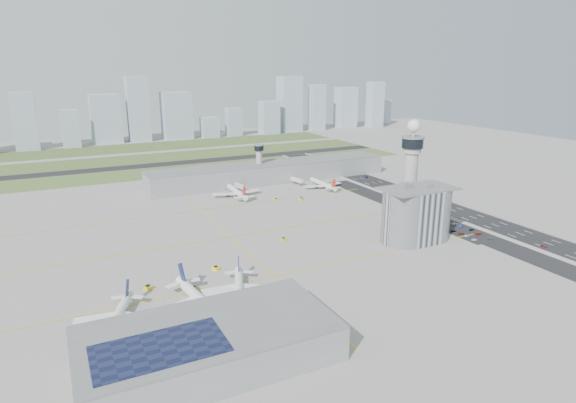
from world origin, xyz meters
name	(u,v)px	position (x,y,z in m)	size (l,w,h in m)	color
ground	(316,242)	(0.00, 0.00, 0.00)	(1000.00, 1000.00, 0.00)	#9E9B93
grass_strip_0	(180,171)	(-20.00, 225.00, 0.04)	(480.00, 50.00, 0.08)	#455E2C
grass_strip_1	(162,158)	(-20.00, 300.00, 0.04)	(480.00, 60.00, 0.08)	#425428
grass_strip_2	(148,147)	(-20.00, 380.00, 0.04)	(480.00, 70.00, 0.08)	#4A5F2D
runway	(171,164)	(-20.00, 262.00, 0.06)	(480.00, 22.00, 0.10)	black
highway	(466,215)	(115.00, 0.00, 0.05)	(28.00, 500.00, 0.10)	black
barrier_left	(450,217)	(101.00, 0.00, 0.60)	(0.60, 500.00, 1.20)	#9E9E99
barrier_right	(481,211)	(129.00, 0.00, 0.60)	(0.60, 500.00, 1.20)	#9E9E99
landside_road	(449,225)	(90.00, -10.00, 0.04)	(18.00, 260.00, 0.08)	black
parking_lot	(461,231)	(88.00, -22.00, 0.05)	(20.00, 44.00, 0.10)	black
taxiway_line_h_0	(274,276)	(-40.00, -30.00, 0.01)	(260.00, 0.60, 0.01)	yellow
taxiway_line_h_1	(230,237)	(-40.00, 30.00, 0.01)	(260.00, 0.60, 0.01)	yellow
taxiway_line_h_2	(200,210)	(-40.00, 90.00, 0.01)	(260.00, 0.60, 0.01)	yellow
taxiway_line_v	(230,237)	(-40.00, 30.00, 0.01)	(0.60, 260.00, 0.01)	yellow
control_tower	(411,167)	(72.00, 8.00, 35.04)	(14.00, 14.00, 64.50)	#ADAAA5
secondary_tower	(259,160)	(30.00, 150.00, 18.80)	(8.60, 8.60, 31.90)	#ADAAA5
admin_building	(416,214)	(51.99, -22.00, 15.30)	(42.00, 24.00, 33.50)	#B2B2B7
terminal_pier	(271,172)	(40.00, 148.00, 7.90)	(210.00, 32.00, 15.80)	gray
near_terminal	(208,344)	(-88.07, -82.02, 6.43)	(84.00, 42.00, 13.00)	gray
airplane_near_a	(116,312)	(-112.75, -44.11, 5.43)	(38.77, 32.96, 10.86)	white
airplane_near_b	(200,294)	(-80.05, -45.82, 6.32)	(45.12, 38.35, 12.63)	white
airplane_near_c	(239,284)	(-61.86, -41.42, 5.40)	(38.59, 32.80, 10.81)	white
airplane_far_a	(236,188)	(-4.59, 114.62, 6.26)	(44.71, 38.00, 12.52)	white
airplane_far_b	(323,181)	(67.49, 106.86, 5.50)	(39.31, 33.41, 11.01)	white
jet_bridge_near_0	(122,340)	(-113.00, -61.00, 2.85)	(14.00, 3.00, 5.70)	silver
jet_bridge_near_1	(205,321)	(-83.00, -61.00, 2.85)	(14.00, 3.00, 5.70)	silver
jet_bridge_near_2	(277,304)	(-53.00, -61.00, 2.85)	(14.00, 3.00, 5.70)	silver
jet_bridge_far_0	(236,186)	(2.00, 132.00, 2.85)	(14.00, 3.00, 5.70)	silver
jet_bridge_far_1	(292,180)	(52.00, 132.00, 2.85)	(14.00, 3.00, 5.70)	silver
tug_0	(148,287)	(-96.10, -18.23, 1.07)	(2.53, 3.68, 2.14)	gold
tug_1	(194,288)	(-78.21, -28.17, 0.99)	(2.33, 3.39, 1.97)	#EBB404
tug_2	(216,268)	(-62.42, -11.22, 0.99)	(2.35, 3.42, 1.99)	#FBE608
tug_3	(283,239)	(-15.02, 10.77, 0.88)	(2.08, 3.03, 1.76)	gold
tug_4	(276,199)	(16.96, 88.59, 0.90)	(2.13, 3.10, 1.80)	yellow
tug_5	(301,198)	(34.60, 82.77, 0.94)	(2.21, 3.22, 1.87)	yellow
car_lot_0	(474,240)	(81.84, -37.98, 0.59)	(1.39, 3.46, 1.18)	white
car_lot_1	(467,236)	(83.02, -31.33, 0.57)	(1.20, 3.43, 1.13)	#9097A3
car_lot_2	(461,234)	(82.98, -27.14, 0.54)	(1.80, 3.90, 1.08)	maroon
car_lot_3	(454,231)	(82.56, -21.48, 0.56)	(1.56, 3.83, 1.11)	black
car_lot_4	(442,226)	(83.30, -11.22, 0.59)	(1.39, 3.45, 1.17)	#0C1947
car_lot_5	(437,224)	(83.31, -6.89, 0.55)	(1.16, 3.34, 1.10)	#BDBDBD
car_lot_6	(491,238)	(92.48, -40.26, 0.56)	(1.85, 4.02, 1.12)	slate
car_lot_7	(479,234)	(92.30, -31.81, 0.66)	(1.84, 4.53, 1.31)	#A0271D
car_lot_8	(471,229)	(94.02, -24.43, 0.62)	(1.47, 3.66, 1.25)	black
car_lot_9	(461,226)	(93.50, -17.00, 0.65)	(1.38, 3.97, 1.31)	navy
car_lot_10	(455,224)	(93.18, -11.76, 0.61)	(2.01, 4.36, 1.21)	silver
car_lot_11	(446,220)	(93.66, -3.37, 0.60)	(1.68, 4.14, 1.20)	slate
car_hw_0	(544,246)	(108.14, -62.36, 0.57)	(1.35, 3.35, 1.14)	#A0133A
car_hw_1	(422,199)	(114.13, 41.69, 0.61)	(1.30, 3.71, 1.22)	black
car_hw_2	(367,177)	(121.49, 121.26, 0.61)	(2.03, 4.40, 1.22)	navy
car_hw_4	(321,166)	(108.06, 179.92, 0.57)	(1.35, 3.36, 1.15)	#939EA6
skyline_bldg_5	(25,121)	(-150.11, 419.66, 33.44)	(25.49, 20.39, 66.89)	#9EADC1
skyline_bldg_6	(70,129)	(-102.68, 417.90, 22.60)	(20.04, 16.03, 45.20)	#9EADC1
skyline_bldg_7	(106,119)	(-59.44, 436.89, 30.61)	(35.76, 28.61, 61.22)	#9EADC1
skyline_bldg_8	(138,109)	(-19.42, 431.56, 41.69)	(26.33, 21.06, 83.39)	#9EADC1
skyline_bldg_9	(176,116)	(30.27, 432.32, 31.06)	(36.96, 29.57, 62.11)	#9EADC1
skyline_bldg_10	(210,127)	(73.27, 423.68, 13.87)	(23.01, 18.41, 27.75)	#9EADC1
skyline_bldg_11	(234,122)	(108.28, 423.34, 19.48)	(20.22, 16.18, 38.97)	#9EADC1
skyline_bldg_12	(269,118)	(162.17, 421.29, 23.44)	(26.14, 20.92, 46.89)	#9EADC1
skyline_bldg_13	(289,104)	(201.27, 433.27, 40.60)	(32.26, 25.81, 81.20)	#9EADC1
skyline_bldg_14	(317,107)	(244.74, 426.38, 34.37)	(21.59, 17.28, 68.75)	#9EADC1
skyline_bldg_15	(346,107)	(302.83, 435.54, 31.70)	(30.25, 24.20, 63.40)	#9EADC1
skyline_bldg_16	(375,105)	(345.49, 415.96, 35.78)	(23.04, 18.43, 71.56)	#9EADC1
skyline_bldg_17	(382,112)	(382.05, 443.29, 20.53)	(22.64, 18.11, 41.06)	#9EADC1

